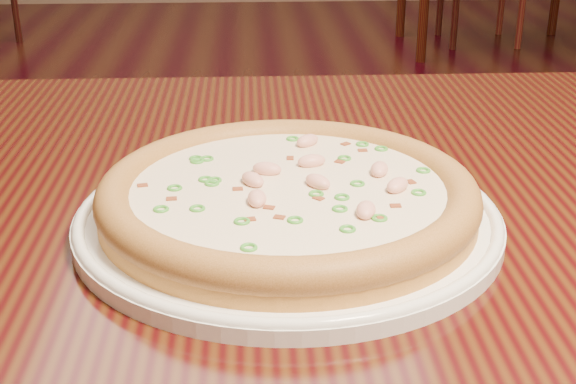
{
  "coord_description": "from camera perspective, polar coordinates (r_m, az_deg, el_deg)",
  "views": [
    {
      "loc": [
        0.13,
        -1.26,
        1.03
      ],
      "look_at": [
        0.16,
        -0.69,
        0.78
      ],
      "focal_mm": 50.0,
      "sensor_mm": 36.0,
      "label": 1
    }
  ],
  "objects": [
    {
      "name": "hero_table",
      "position": [
        0.74,
        9.17,
        -7.42
      ],
      "size": [
        1.2,
        0.8,
        0.75
      ],
      "color": "black",
      "rests_on": "ground"
    },
    {
      "name": "plate",
      "position": [
        0.63,
        -0.0,
        -1.77
      ],
      "size": [
        0.33,
        0.33,
        0.02
      ],
      "color": "white",
      "rests_on": "hero_table"
    },
    {
      "name": "pizza",
      "position": [
        0.63,
        0.02,
        -0.24
      ],
      "size": [
        0.3,
        0.3,
        0.03
      ],
      "color": "#CB823D",
      "rests_on": "plate"
    }
  ]
}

